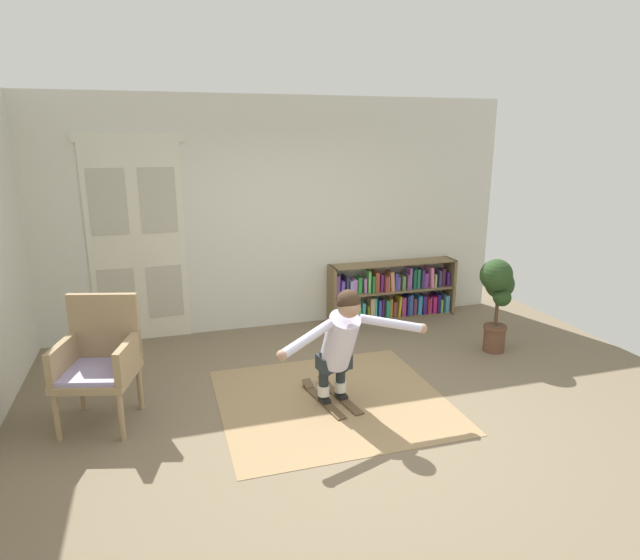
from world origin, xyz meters
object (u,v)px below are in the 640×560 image
(bookshelf, at_px, (392,293))
(person_skier, at_px, (341,339))
(skis_pair, at_px, (331,397))
(wicker_chair, at_px, (99,358))
(potted_plant, at_px, (497,287))

(bookshelf, xyz_separation_m, person_skier, (-1.51, -2.22, 0.34))
(skis_pair, bearing_deg, wicker_chair, 173.77)
(person_skier, bearing_deg, wicker_chair, 168.71)
(wicker_chair, bearing_deg, person_skier, -11.29)
(potted_plant, xyz_separation_m, person_skier, (-2.13, -0.77, -0.10))
(potted_plant, height_order, skis_pair, potted_plant)
(wicker_chair, relative_size, skis_pair, 1.37)
(skis_pair, xyz_separation_m, person_skier, (0.03, -0.19, 0.65))
(wicker_chair, xyz_separation_m, skis_pair, (2.01, -0.22, -0.56))
(wicker_chair, xyz_separation_m, person_skier, (2.05, -0.41, 0.09))
(potted_plant, bearing_deg, skis_pair, -164.88)
(potted_plant, distance_m, person_skier, 2.27)
(bookshelf, distance_m, skis_pair, 2.57)
(bookshelf, distance_m, person_skier, 2.70)
(bookshelf, relative_size, wicker_chair, 1.62)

